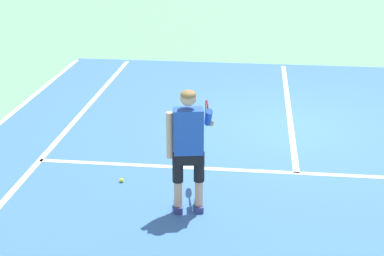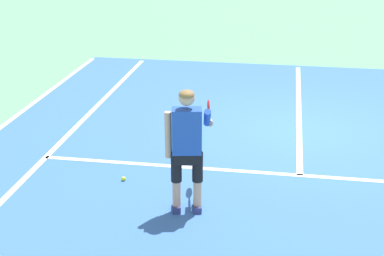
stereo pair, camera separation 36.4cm
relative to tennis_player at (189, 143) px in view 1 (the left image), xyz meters
name	(u,v)px [view 1 (the left image)]	position (x,y,z in m)	size (l,w,h in m)	color
ground_plane	(291,128)	(1.51, 3.28, -0.99)	(80.00, 80.00, 0.00)	#609E70
court_inner_surface	(293,143)	(1.51, 2.53, -0.99)	(10.98, 10.80, 0.00)	#3866A8
line_service	(296,173)	(1.51, 1.33, -0.99)	(8.23, 0.10, 0.01)	white
line_centre_service	(288,106)	(1.51, 4.53, -0.99)	(0.10, 6.40, 0.01)	white
line_singles_left	(64,133)	(-2.60, 2.53, -0.99)	(0.10, 10.40, 0.01)	white
tennis_player	(189,143)	(0.00, 0.00, 0.00)	(0.59, 1.19, 1.71)	navy
tennis_ball_near_feet	(122,180)	(-1.10, 0.71, -0.96)	(0.07, 0.07, 0.07)	#CCE02D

